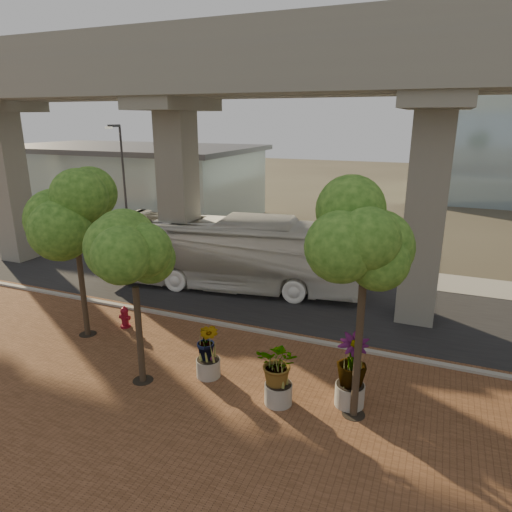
% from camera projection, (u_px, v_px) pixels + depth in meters
% --- Properties ---
extents(ground, '(160.00, 160.00, 0.00)m').
position_uv_depth(ground, '(273.00, 315.00, 20.91)').
color(ground, '#3B372B').
rests_on(ground, ground).
extents(brick_plaza, '(70.00, 13.00, 0.06)m').
position_uv_depth(brick_plaza, '(182.00, 415.00, 13.82)').
color(brick_plaza, brown).
rests_on(brick_plaza, ground).
extents(asphalt_road, '(90.00, 8.00, 0.04)m').
position_uv_depth(asphalt_road, '(287.00, 299.00, 22.67)').
color(asphalt_road, black).
rests_on(asphalt_road, ground).
extents(curb_strip, '(70.00, 0.25, 0.16)m').
position_uv_depth(curb_strip, '(257.00, 331.00, 19.12)').
color(curb_strip, gray).
rests_on(curb_strip, ground).
extents(far_sidewalk, '(90.00, 3.00, 0.06)m').
position_uv_depth(far_sidewalk, '(316.00, 267.00, 27.54)').
color(far_sidewalk, gray).
rests_on(far_sidewalk, ground).
extents(transit_viaduct, '(72.00, 5.60, 12.40)m').
position_uv_depth(transit_viaduct, '(291.00, 150.00, 20.57)').
color(transit_viaduct, gray).
rests_on(transit_viaduct, ground).
extents(station_pavilion, '(23.00, 13.00, 6.30)m').
position_uv_depth(station_pavilion, '(129.00, 180.00, 41.43)').
color(station_pavilion, '#A7BCBF').
rests_on(station_pavilion, ground).
extents(transit_bus, '(13.84, 4.97, 3.77)m').
position_uv_depth(transit_bus, '(232.00, 253.00, 23.81)').
color(transit_bus, silver).
rests_on(transit_bus, ground).
extents(fire_hydrant, '(0.48, 0.43, 0.95)m').
position_uv_depth(fire_hydrant, '(125.00, 317.00, 19.44)').
color(fire_hydrant, maroon).
rests_on(fire_hydrant, ground).
extents(planter_front, '(1.93, 1.93, 2.13)m').
position_uv_depth(planter_front, '(279.00, 366.00, 13.98)').
color(planter_front, gray).
rests_on(planter_front, ground).
extents(planter_right, '(2.24, 2.24, 2.39)m').
position_uv_depth(planter_right, '(352.00, 363.00, 13.85)').
color(planter_right, gray).
rests_on(planter_right, ground).
extents(planter_left, '(1.85, 1.85, 2.03)m').
position_uv_depth(planter_left, '(208.00, 344.00, 15.49)').
color(planter_left, '#ADA59D').
rests_on(planter_left, ground).
extents(street_tree_far_west, '(3.90, 3.90, 6.89)m').
position_uv_depth(street_tree_far_west, '(74.00, 214.00, 17.44)').
color(street_tree_far_west, '#443527').
rests_on(street_tree_far_west, ground).
extents(street_tree_near_west, '(3.33, 3.33, 5.90)m').
position_uv_depth(street_tree_near_west, '(133.00, 259.00, 14.32)').
color(street_tree_near_west, '#443527').
rests_on(street_tree_near_west, ground).
extents(street_tree_near_east, '(3.56, 3.56, 6.92)m').
position_uv_depth(street_tree_near_east, '(366.00, 247.00, 12.26)').
color(street_tree_near_east, '#443527').
rests_on(street_tree_near_east, ground).
extents(streetlamp_west, '(0.41, 1.19, 8.24)m').
position_uv_depth(streetlamp_west, '(123.00, 181.00, 28.87)').
color(streetlamp_west, '#2F2F34').
rests_on(streetlamp_west, ground).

